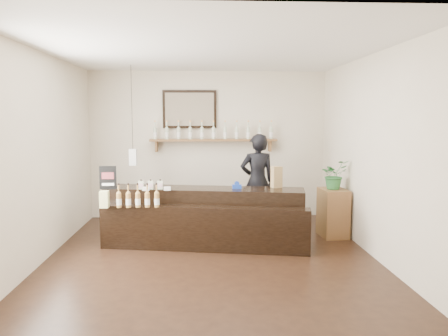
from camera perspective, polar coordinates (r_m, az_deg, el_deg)
name	(u,v)px	position (r m, az deg, el deg)	size (l,w,h in m)	color
ground	(211,256)	(6.21, -1.71, -11.45)	(5.00, 5.00, 0.00)	black
room_shell	(211,134)	(5.91, -1.77, 4.46)	(5.00, 5.00, 5.00)	beige
back_wall_decor	(200,126)	(8.28, -3.14, 5.44)	(2.66, 0.96, 1.69)	brown
counter	(203,219)	(6.67, -2.73, -6.61)	(3.10, 1.33, 1.00)	black
promo_sign	(108,178)	(6.78, -14.92, -1.23)	(0.25, 0.03, 0.35)	black
paper_bag	(277,177)	(6.76, 6.88, -1.17)	(0.18, 0.15, 0.33)	#977749
tape_dispenser	(237,186)	(6.62, 1.69, -2.34)	(0.14, 0.06, 0.11)	#183BA8
side_cabinet	(333,213)	(7.33, 14.04, -5.69)	(0.42, 0.56, 0.78)	brown
potted_plant	(334,175)	(7.22, 14.18, -0.85)	(0.42, 0.37, 0.47)	#2A6B32
shopkeeper	(257,175)	(7.58, 4.37, -0.94)	(0.68, 0.45, 1.86)	black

